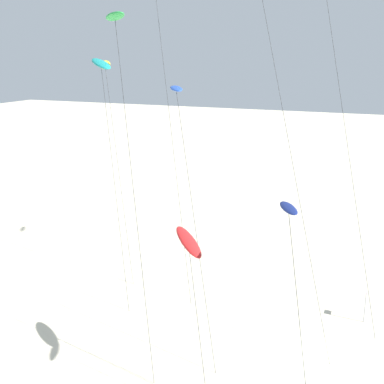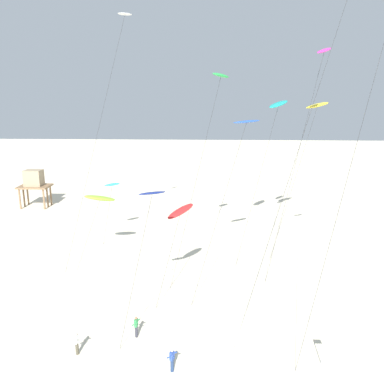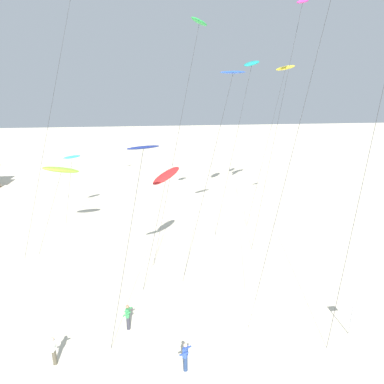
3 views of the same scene
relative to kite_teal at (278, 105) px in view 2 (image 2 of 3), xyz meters
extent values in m
plane|color=beige|center=(-4.96, -16.94, -16.53)|extent=(260.00, 260.00, 0.00)
cylinder|color=#262626|center=(1.55, -17.31, -5.17)|extent=(6.05, 5.76, 22.74)
ellipsoid|color=teal|center=(0.02, 0.02, 0.07)|extent=(2.90, 3.13, 1.04)
cylinder|color=#262626|center=(-2.15, -2.05, -8.30)|extent=(4.37, 4.17, 16.47)
ellipsoid|color=red|center=(-9.60, -10.90, -8.49)|extent=(2.59, 2.63, 1.18)
cylinder|color=#262626|center=(-10.60, -11.86, -12.58)|extent=(2.05, 1.95, 7.91)
ellipsoid|color=white|center=(-15.77, -0.61, 8.86)|extent=(1.51, 1.73, 0.39)
cylinder|color=#262626|center=(-18.76, -3.46, -3.87)|extent=(6.01, 5.73, 25.34)
ellipsoid|color=blue|center=(-4.00, -7.72, -1.23)|extent=(2.74, 2.03, 0.35)
cylinder|color=#262626|center=(-6.30, -9.92, -8.92)|extent=(4.64, 4.43, 15.23)
ellipsoid|color=#8CD833|center=(-18.51, -3.66, -9.39)|extent=(3.35, 2.34, 1.22)
cylinder|color=#262626|center=(-19.62, -4.71, -13.05)|extent=(2.23, 2.13, 6.98)
ellipsoid|color=navy|center=(-11.18, -16.23, -5.59)|extent=(2.03, 1.43, 0.25)
cylinder|color=#262626|center=(-12.32, -17.32, -11.09)|extent=(2.31, 2.20, 10.88)
cylinder|color=#262626|center=(-1.05, -13.87, -3.97)|extent=(8.56, 8.16, 25.14)
ellipsoid|color=green|center=(-6.23, -5.05, 2.77)|extent=(2.09, 2.29, 0.71)
cylinder|color=#262626|center=(-8.47, -7.19, -6.94)|extent=(4.52, 4.31, 19.19)
ellipsoid|color=#33BFE0|center=(-18.71, 2.45, -9.35)|extent=(1.94, 1.72, 0.33)
cylinder|color=#262626|center=(-19.29, 1.90, -12.99)|extent=(1.19, 1.13, 7.10)
ellipsoid|color=yellow|center=(4.78, 2.69, -0.11)|extent=(3.29, 2.44, 0.95)
cylinder|color=#262626|center=(2.17, 0.20, -8.40)|extent=(5.25, 5.01, 16.27)
ellipsoid|color=#D8339E|center=(3.61, -2.64, 5.12)|extent=(2.18, 2.18, 0.88)
cylinder|color=#262626|center=(0.95, -5.18, -5.76)|extent=(5.34, 5.09, 21.55)
cylinder|color=navy|center=(-9.52, -20.55, -16.09)|extent=(0.22, 0.22, 0.88)
cube|color=#2D4CA5|center=(-9.52, -20.55, -15.36)|extent=(0.33, 0.39, 0.58)
sphere|color=beige|center=(-9.52, -20.55, -14.96)|extent=(0.20, 0.20, 0.20)
cylinder|color=#2D4CA5|center=(-9.62, -20.74, -15.31)|extent=(0.49, 0.31, 0.39)
cylinder|color=#2D4CA5|center=(-9.42, -20.35, -15.31)|extent=(0.49, 0.31, 0.39)
cylinder|color=#33333D|center=(-12.53, -16.91, -16.09)|extent=(0.22, 0.22, 0.88)
cube|color=#338C4C|center=(-12.53, -16.91, -15.36)|extent=(0.25, 0.37, 0.58)
sphere|color=#9E7051|center=(-12.53, -16.91, -14.96)|extent=(0.20, 0.20, 0.20)
cylinder|color=#338C4C|center=(-12.57, -17.13, -15.31)|extent=(0.51, 0.17, 0.39)
cylinder|color=#338C4C|center=(-12.49, -16.70, -15.31)|extent=(0.51, 0.17, 0.39)
cylinder|color=#4C4738|center=(-16.28, -19.09, -16.09)|extent=(0.22, 0.22, 0.88)
cube|color=white|center=(-16.28, -19.09, -15.36)|extent=(0.30, 0.39, 0.58)
sphere|color=beige|center=(-16.28, -19.09, -14.96)|extent=(0.20, 0.20, 0.20)
cylinder|color=white|center=(-16.36, -19.30, -15.31)|extent=(0.50, 0.25, 0.39)
cylinder|color=white|center=(-16.21, -18.89, -15.31)|extent=(0.50, 0.25, 0.39)
cylinder|color=#846647|center=(-36.81, 15.66, -14.90)|extent=(0.28, 0.28, 3.26)
cylinder|color=#846647|center=(-32.97, 15.66, -14.90)|extent=(0.28, 0.28, 3.26)
cylinder|color=#846647|center=(-36.81, 18.41, -14.90)|extent=(0.28, 0.28, 3.26)
cylinder|color=#846647|center=(-32.97, 18.41, -14.90)|extent=(0.28, 0.28, 3.26)
cylinder|color=#846647|center=(-36.81, 17.04, -14.90)|extent=(0.28, 0.28, 3.26)
cylinder|color=#846647|center=(-32.97, 17.04, -14.90)|extent=(0.28, 0.28, 3.26)
cube|color=#846647|center=(-34.89, 17.04, -13.16)|extent=(4.79, 3.44, 0.24)
cube|color=#9E896B|center=(-34.89, 17.04, -11.78)|extent=(2.63, 2.06, 2.52)
cylinder|color=gray|center=(0.44, -19.33, -15.48)|extent=(0.05, 0.05, 2.10)
cube|color=pink|center=(0.72, -19.33, -14.63)|extent=(0.52, 0.03, 0.36)
camera|label=1|loc=(-31.66, -20.35, 0.80)|focal=46.96mm
camera|label=2|loc=(-7.29, -42.56, 1.11)|focal=36.73mm
camera|label=3|loc=(-11.27, -34.29, -2.77)|focal=31.12mm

